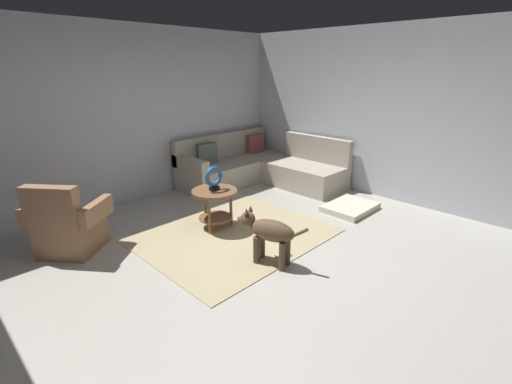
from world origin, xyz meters
name	(u,v)px	position (x,y,z in m)	size (l,w,h in m)	color
ground_plane	(266,263)	(0.00, 0.00, -0.05)	(6.00, 6.00, 0.10)	#B7B2A8
wall_back	(129,116)	(0.00, 2.94, 1.35)	(6.00, 0.12, 2.70)	silver
wall_right	(394,116)	(2.94, 0.00, 1.35)	(0.12, 6.00, 2.70)	silver
area_rug	(234,235)	(0.15, 0.70, 0.01)	(2.30, 1.90, 0.01)	tan
sectional_couch	(259,168)	(1.99, 2.02, 0.29)	(2.20, 2.25, 0.88)	#B2A899
armchair	(68,227)	(-1.48, 1.76, 0.32)	(0.97, 1.00, 0.88)	#936B4C
side_table	(215,199)	(0.14, 1.06, 0.42)	(0.60, 0.60, 0.54)	brown
torus_sculpture	(214,178)	(0.14, 1.06, 0.71)	(0.28, 0.08, 0.33)	black
dog_bed_mat	(350,207)	(1.98, 0.08, 0.04)	(0.80, 0.60, 0.09)	beige
dog	(268,232)	(-0.04, -0.07, 0.38)	(0.36, 0.83, 0.63)	brown
dog_toy_rope	(283,255)	(0.16, -0.12, 0.03)	(0.05, 0.05, 0.19)	silver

